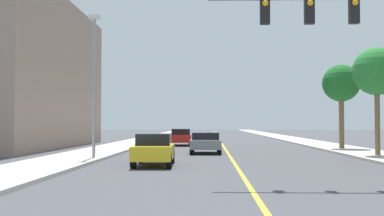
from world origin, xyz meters
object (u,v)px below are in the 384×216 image
Objects in this scene: street_lamp at (94,78)px; palm_mid at (377,72)px; traffic_signal_mast at (379,34)px; car_yellow at (154,149)px; car_gray at (206,142)px; palm_far at (341,84)px; car_red at (181,137)px.

street_lamp reaches higher than palm_mid.
traffic_signal_mast is 1.14× the size of street_lamp.
traffic_signal_mast reaches higher than car_yellow.
car_yellow reaches higher than car_gray.
street_lamp is 9.07m from car_gray.
palm_far is at bearing 77.98° from traffic_signal_mast.
palm_far is at bearing 89.96° from palm_mid.
street_lamp is 1.24× the size of palm_far.
traffic_signal_mast is at bearing -68.78° from car_gray.
street_lamp reaches higher than car_red.
car_gray is (-9.74, 3.36, -4.13)m from palm_mid.
car_yellow is 1.04× the size of car_gray.
street_lamp is at bearing -103.64° from car_red.
car_red is (-8.01, 25.47, -4.12)m from traffic_signal_mast.
palm_mid is at bearing 22.91° from car_yellow.
palm_far is 1.33× the size of car_red.
palm_far is 14.39m from car_red.
traffic_signal_mast is at bearing -37.03° from street_lamp.
car_gray is at bearing 111.51° from traffic_signal_mast.
street_lamp is at bearing -147.75° from palm_far.
car_gray is at bearing 45.91° from street_lamp.
car_red is (-11.96, 14.11, -4.08)m from palm_mid.
car_gray is (-9.75, -3.83, -4.05)m from palm_far.
car_yellow is at bearing -133.39° from palm_far.
car_red is 10.98m from car_gray.
street_lamp is (-11.59, 8.74, -0.57)m from traffic_signal_mast.
palm_mid is 1.01× the size of palm_far.
car_gray is (2.21, -10.75, -0.05)m from car_red.
palm_mid is at bearing -51.31° from car_red.
car_gray is (2.29, 8.91, -0.04)m from car_yellow.
palm_mid is 1.52× the size of car_yellow.
traffic_signal_mast is 1.41× the size of palm_far.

